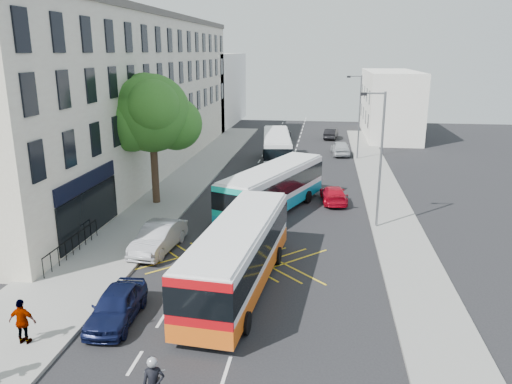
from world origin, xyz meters
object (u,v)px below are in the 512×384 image
(street_tree, at_px, (151,114))
(parked_car_silver, at_px, (158,238))
(lamp_far, at_px, (359,113))
(parked_car_blue, at_px, (117,305))
(distant_car_dark, at_px, (331,134))
(bus_far, at_px, (277,148))
(pedestrian_far, at_px, (23,322))
(lamp_near, at_px, (379,153))
(bus_mid, at_px, (273,188))
(red_hatchback, at_px, (334,194))
(bus_near, at_px, (238,255))
(distant_car_grey, at_px, (280,135))
(distant_car_silver, at_px, (340,148))

(street_tree, distance_m, parked_car_silver, 10.27)
(lamp_far, bearing_deg, parked_car_blue, -108.90)
(parked_car_blue, xyz_separation_m, distant_car_dark, (8.72, 44.39, -0.04))
(bus_far, xyz_separation_m, parked_car_blue, (-3.50, -29.34, -0.86))
(parked_car_blue, distance_m, pedestrian_far, 3.38)
(lamp_near, xyz_separation_m, parked_car_silver, (-11.80, -5.17, -3.87))
(lamp_far, height_order, bus_far, lamp_far)
(lamp_near, height_order, pedestrian_far, lamp_near)
(bus_mid, bearing_deg, red_hatchback, 55.10)
(bus_near, bearing_deg, pedestrian_far, -135.41)
(street_tree, xyz_separation_m, parked_car_blue, (3.61, -15.38, -5.61))
(street_tree, relative_size, lamp_far, 1.10)
(lamp_far, xyz_separation_m, red_hatchback, (-2.40, -14.92, -4.03))
(distant_car_grey, bearing_deg, bus_far, -79.78)
(street_tree, xyz_separation_m, pedestrian_far, (1.02, -17.53, -5.28))
(parked_car_silver, distance_m, red_hatchback, 13.91)
(lamp_far, distance_m, parked_car_blue, 34.48)
(red_hatchback, bearing_deg, bus_far, -72.63)
(lamp_far, height_order, parked_car_blue, lamp_far)
(lamp_near, xyz_separation_m, parked_car_blue, (-11.10, -12.41, -3.94))
(street_tree, distance_m, parked_car_blue, 16.76)
(street_tree, xyz_separation_m, bus_mid, (8.27, -0.57, -4.69))
(parked_car_silver, xyz_separation_m, pedestrian_far, (-1.89, -9.39, 0.27))
(street_tree, xyz_separation_m, bus_far, (7.11, 13.96, -4.75))
(bus_mid, bearing_deg, pedestrian_far, -91.71)
(parked_car_silver, bearing_deg, bus_near, -30.66)
(bus_near, distance_m, distant_car_dark, 41.14)
(bus_near, distance_m, parked_car_blue, 5.61)
(lamp_far, bearing_deg, red_hatchback, -99.15)
(bus_mid, relative_size, distant_car_dark, 2.81)
(bus_far, xyz_separation_m, distant_car_silver, (6.11, 5.24, -0.81))
(distant_car_grey, bearing_deg, bus_near, -81.04)
(distant_car_grey, bearing_deg, distant_car_silver, -44.50)
(distant_car_grey, xyz_separation_m, distant_car_silver, (7.00, -8.66, 0.15))
(bus_near, bearing_deg, parked_car_blue, -135.61)
(street_tree, distance_m, bus_mid, 9.53)
(bus_mid, bearing_deg, parked_car_silver, -103.88)
(bus_near, relative_size, bus_far, 1.04)
(lamp_near, height_order, red_hatchback, lamp_near)
(distant_car_dark, bearing_deg, street_tree, 74.60)
(bus_near, xyz_separation_m, distant_car_dark, (4.44, 40.89, -0.97))
(street_tree, xyz_separation_m, distant_car_dark, (12.33, 29.01, -5.65))
(bus_far, bearing_deg, bus_near, -95.10)
(street_tree, relative_size, distant_car_grey, 2.10)
(bus_mid, distance_m, parked_car_blue, 15.56)
(bus_mid, height_order, pedestrian_far, bus_mid)
(street_tree, height_order, lamp_near, street_tree)
(parked_car_silver, xyz_separation_m, red_hatchback, (9.39, 10.26, -0.16))
(lamp_near, bearing_deg, lamp_far, 90.00)
(lamp_far, bearing_deg, bus_near, -103.26)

